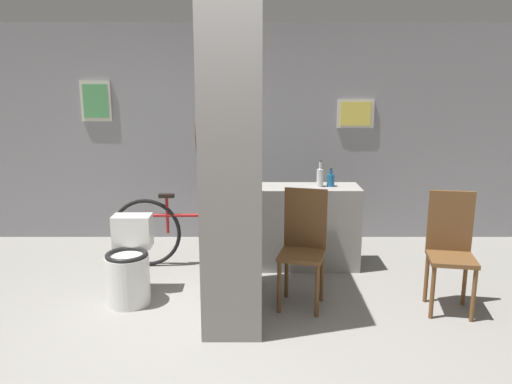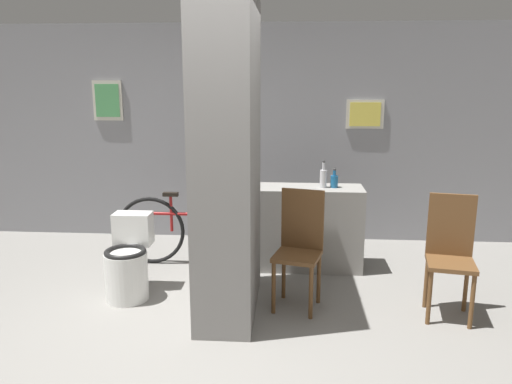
% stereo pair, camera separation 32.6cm
% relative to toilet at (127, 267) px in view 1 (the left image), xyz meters
% --- Properties ---
extents(ground_plane, '(14.00, 14.00, 0.00)m').
position_rel_toilet_xyz_m(ground_plane, '(0.83, -0.75, -0.32)').
color(ground_plane, gray).
extents(wall_back, '(8.00, 0.09, 2.60)m').
position_rel_toilet_xyz_m(wall_back, '(0.83, 1.88, 0.98)').
color(wall_back, gray).
rests_on(wall_back, ground_plane).
extents(pillar_center, '(0.49, 1.17, 2.60)m').
position_rel_toilet_xyz_m(pillar_center, '(0.95, -0.16, 0.98)').
color(pillar_center, gray).
rests_on(pillar_center, ground_plane).
extents(counter_shelf, '(1.15, 0.44, 0.87)m').
position_rel_toilet_xyz_m(counter_shelf, '(1.63, 0.86, 0.12)').
color(counter_shelf, gray).
rests_on(counter_shelf, ground_plane).
extents(toilet, '(0.38, 0.54, 0.74)m').
position_rel_toilet_xyz_m(toilet, '(0.00, 0.00, 0.00)').
color(toilet, silver).
rests_on(toilet, ground_plane).
extents(chair_near_pillar, '(0.46, 0.46, 1.02)m').
position_rel_toilet_xyz_m(chair_near_pillar, '(1.55, -0.05, 0.24)').
color(chair_near_pillar, brown).
rests_on(chair_near_pillar, ground_plane).
extents(chair_by_doorway, '(0.44, 0.44, 1.02)m').
position_rel_toilet_xyz_m(chair_by_doorway, '(2.80, -0.15, 0.24)').
color(chair_by_doorway, brown).
rests_on(chair_by_doorway, ground_plane).
extents(bicycle, '(1.66, 0.42, 0.79)m').
position_rel_toilet_xyz_m(bicycle, '(0.44, 0.85, 0.06)').
color(bicycle, black).
rests_on(bicycle, ground_plane).
extents(bottle_tall, '(0.07, 0.07, 0.28)m').
position_rel_toilet_xyz_m(bottle_tall, '(1.79, 0.85, 0.65)').
color(bottle_tall, silver).
rests_on(bottle_tall, counter_shelf).
extents(bottle_short, '(0.08, 0.08, 0.20)m').
position_rel_toilet_xyz_m(bottle_short, '(1.91, 0.86, 0.62)').
color(bottle_short, '#19598C').
rests_on(bottle_short, counter_shelf).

